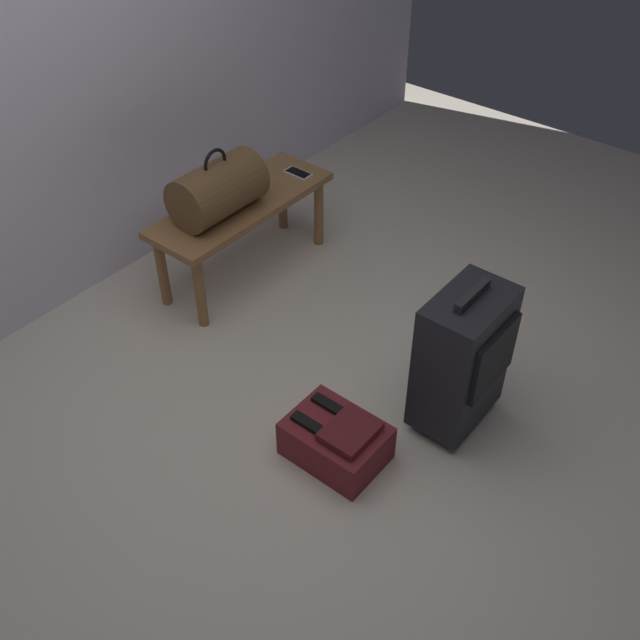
# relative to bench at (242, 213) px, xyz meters

# --- Properties ---
(ground_plane) EXTENTS (6.60, 6.60, 0.00)m
(ground_plane) POSITION_rel_bench_xyz_m (-0.74, -1.02, -0.36)
(ground_plane) COLOR beige
(bench) EXTENTS (1.00, 0.36, 0.43)m
(bench) POSITION_rel_bench_xyz_m (0.00, 0.00, 0.00)
(bench) COLOR olive
(bench) RESTS_ON ground
(duffel_bag_brown) EXTENTS (0.44, 0.26, 0.34)m
(duffel_bag_brown) POSITION_rel_bench_xyz_m (-0.15, -0.00, 0.20)
(duffel_bag_brown) COLOR brown
(duffel_bag_brown) RESTS_ON bench
(cell_phone) EXTENTS (0.07, 0.14, 0.01)m
(cell_phone) POSITION_rel_bench_xyz_m (0.38, -0.04, 0.07)
(cell_phone) COLOR silver
(cell_phone) RESTS_ON bench
(suitcase_upright_charcoal) EXTENTS (0.38, 0.26, 0.68)m
(suitcase_upright_charcoal) POSITION_rel_bench_xyz_m (-0.21, -1.38, -0.01)
(suitcase_upright_charcoal) COLOR black
(suitcase_upright_charcoal) RESTS_ON ground
(backpack_maroon) EXTENTS (0.28, 0.38, 0.21)m
(backpack_maroon) POSITION_rel_bench_xyz_m (-0.67, -1.12, -0.27)
(backpack_maroon) COLOR maroon
(backpack_maroon) RESTS_ON ground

